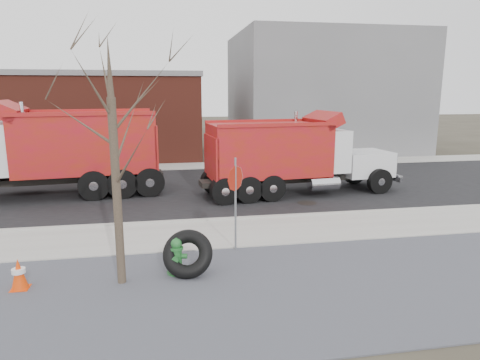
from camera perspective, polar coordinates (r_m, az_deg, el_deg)
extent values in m
plane|color=#383328|center=(12.50, 0.53, -7.48)|extent=(120.00, 120.00, 0.00)
cube|color=slate|center=(9.34, 4.63, -14.34)|extent=(60.00, 5.00, 0.03)
cube|color=#9E9B93|center=(12.72, 0.32, -6.99)|extent=(60.00, 2.50, 0.06)
cube|color=#9E9B93|center=(13.94, -0.65, -5.20)|extent=(60.00, 0.15, 0.11)
cube|color=black|center=(18.50, -3.08, -1.11)|extent=(60.00, 9.40, 0.02)
cube|color=#9E9B93|center=(24.05, -4.76, 1.91)|extent=(60.00, 2.00, 0.06)
cube|color=slate|center=(31.65, 10.79, 11.32)|extent=(12.00, 10.00, 8.00)
cube|color=maroon|center=(29.69, -25.60, 7.48)|extent=(20.00, 8.00, 5.00)
cube|color=slate|center=(29.67, -26.06, 12.57)|extent=(20.20, 8.20, 0.30)
cylinder|color=#382D23|center=(9.30, -16.10, -1.87)|extent=(0.18, 0.18, 4.00)
cone|color=#382D23|center=(9.07, -17.05, 14.31)|extent=(0.14, 0.14, 1.20)
cylinder|color=#2C752E|center=(10.14, -8.38, -12.13)|extent=(0.46, 0.46, 0.06)
cylinder|color=#2C752E|center=(10.02, -8.43, -10.49)|extent=(0.24, 0.24, 0.63)
cylinder|color=#2C752E|center=(9.92, -8.48, -8.99)|extent=(0.31, 0.31, 0.05)
sphere|color=#2C752E|center=(9.88, -8.50, -8.42)|extent=(0.25, 0.25, 0.25)
cylinder|color=#2C752E|center=(9.85, -8.52, -7.85)|extent=(0.05, 0.05, 0.06)
cylinder|color=#2C752E|center=(10.02, -9.46, -9.96)|extent=(0.15, 0.14, 0.11)
cylinder|color=#2C752E|center=(9.96, -7.43, -10.03)|extent=(0.15, 0.14, 0.11)
cylinder|color=#2C752E|center=(9.83, -8.62, -10.49)|extent=(0.18, 0.15, 0.16)
torus|color=black|center=(9.90, -6.99, -9.75)|extent=(1.32, 1.15, 1.11)
cylinder|color=gray|center=(11.03, -0.60, -3.38)|extent=(0.05, 0.05, 2.48)
cylinder|color=#A2190B|center=(10.87, -0.61, 0.22)|extent=(0.48, 0.51, 0.67)
cube|color=#EB3C07|center=(10.42, -27.22, -12.78)|extent=(0.36, 0.36, 0.04)
cone|color=#EB3C07|center=(10.29, -27.40, -11.04)|extent=(0.34, 0.34, 0.66)
cylinder|color=white|center=(10.27, -27.44, -10.70)|extent=(0.27, 0.27, 0.09)
cube|color=black|center=(17.59, 7.46, 0.20)|extent=(7.95, 1.58, 0.20)
cube|color=silver|center=(18.90, 16.07, 2.19)|extent=(2.20, 2.00, 1.02)
cube|color=silver|center=(19.49, 18.75, 2.29)|extent=(0.22, 1.62, 0.92)
cube|color=silver|center=(17.88, 10.99, 4.01)|extent=(1.68, 2.26, 1.66)
cube|color=black|center=(18.18, 13.17, 5.51)|extent=(0.23, 1.85, 0.74)
cube|color=maroon|center=(16.95, 3.82, 4.09)|extent=(4.82, 2.66, 2.03)
cylinder|color=silver|center=(18.27, 7.41, 5.60)|extent=(0.14, 0.14, 2.22)
cylinder|color=black|center=(19.95, 14.96, 0.97)|extent=(1.04, 0.38, 1.02)
cylinder|color=black|center=(18.29, 18.13, -0.16)|extent=(1.04, 0.38, 1.02)
cylinder|color=black|center=(17.68, -0.59, 0.03)|extent=(1.04, 0.38, 1.02)
cylinder|color=black|center=(16.01, 1.07, -1.21)|extent=(1.04, 0.38, 1.02)
cube|color=black|center=(18.46, -23.72, 0.07)|extent=(8.64, 1.89, 0.23)
cube|color=silver|center=(18.52, -28.73, 3.79)|extent=(1.95, 2.59, 1.89)
cube|color=maroon|center=(18.12, -19.79, 4.73)|extent=(5.51, 3.10, 2.31)
cylinder|color=silver|center=(17.33, -26.79, 5.11)|extent=(0.16, 0.16, 2.52)
cylinder|color=black|center=(17.34, -15.44, -0.40)|extent=(1.19, 0.44, 1.16)
cylinder|color=black|center=(19.32, -15.60, 0.81)|extent=(1.19, 0.44, 1.16)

